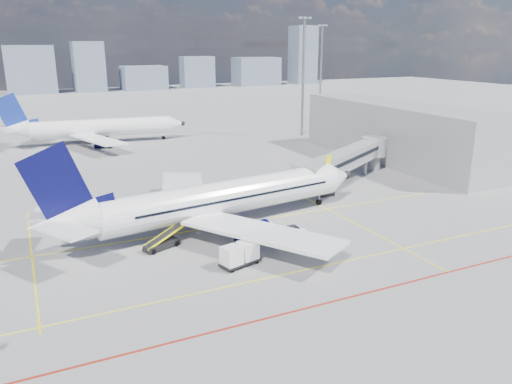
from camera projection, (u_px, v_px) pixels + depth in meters
ground at (253, 251)px, 49.75m from camera, size 420.00×420.00×0.00m
apron_markings at (265, 267)px, 46.13m from camera, size 90.00×35.12×0.01m
jet_bridge at (349, 159)px, 73.02m from camera, size 23.55×15.78×6.30m
terminal_block at (396, 132)px, 87.31m from camera, size 10.00×42.00×10.00m
floodlight_mast_ne at (303, 74)px, 109.16m from camera, size 3.20×0.61×25.45m
floodlight_mast_far at (321, 66)px, 150.59m from camera, size 3.20×0.61×25.45m
distant_skyline at (57, 71)px, 210.55m from camera, size 246.10×14.85×29.06m
main_aircraft at (215, 200)px, 55.26m from camera, size 39.66×34.43×11.62m
second_aircraft at (95, 128)px, 102.70m from camera, size 36.99×32.18×10.90m
baggage_tug at (295, 234)px, 51.98m from camera, size 2.49×1.60×1.67m
cargo_dolly at (240, 254)px, 46.17m from camera, size 4.14×2.67×2.10m
belt_loader at (162, 243)px, 50.29m from camera, size 5.37×3.10×2.19m
ramp_worker at (308, 241)px, 50.33m from camera, size 0.51×0.64×1.51m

